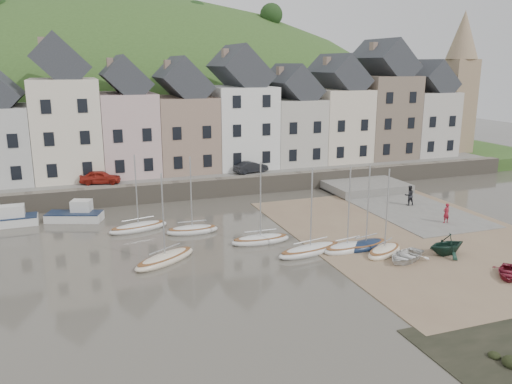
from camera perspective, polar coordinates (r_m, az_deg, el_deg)
name	(u,v)px	position (r m, az deg, el deg)	size (l,w,h in m)	color
ground	(285,253)	(36.61, 3.19, -6.71)	(160.00, 160.00, 0.00)	#413C33
quay_land	(187,162)	(66.04, -7.65, 3.25)	(90.00, 30.00, 1.50)	#345220
quay_street	(210,174)	(54.90, -5.12, 1.98)	(70.00, 7.00, 0.10)	slate
seawall	(219,187)	(51.75, -4.11, 0.52)	(70.00, 1.20, 1.80)	slate
beach	(416,235)	(41.91, 17.24, -4.59)	(18.00, 26.00, 0.06)	#7F654D
slipway	(399,204)	(50.35, 15.49, -1.33)	(8.00, 18.00, 0.12)	slate
hillside	(130,238)	(96.95, -13.73, -5.00)	(134.40, 84.00, 84.00)	#345220
townhouse_terrace	(216,116)	(57.82, -4.43, 8.40)	(61.05, 8.00, 13.93)	silver
church_spire	(460,79)	(73.39, 21.59, 11.59)	(4.00, 4.00, 18.00)	#997F60
sailboat_0	(138,227)	(42.30, -12.87, -3.80)	(5.06, 2.64, 6.32)	silver
sailboat_1	(192,230)	(40.90, -7.07, -4.15)	(4.15, 1.70, 6.32)	silver
sailboat_2	(165,259)	(35.32, -10.02, -7.25)	(5.07, 3.99, 6.32)	beige
sailboat_3	(260,239)	(38.41, 0.49, -5.26)	(4.55, 1.56, 6.32)	silver
sailboat_4	(310,250)	(36.54, 6.02, -6.38)	(5.49, 2.53, 6.32)	silver
sailboat_5	(366,245)	(38.08, 12.05, -5.75)	(4.05, 2.28, 6.32)	#13213C
sailboat_6	(347,248)	(37.31, 10.04, -6.07)	(4.02, 2.07, 6.32)	silver
sailboat_7	(384,251)	(37.22, 14.01, -6.33)	(3.96, 3.10, 6.32)	beige
motorboat_0	(4,219)	(46.89, -26.05, -2.73)	(5.52, 1.89, 1.70)	silver
motorboat_2	(76,214)	(46.19, -19.27, -2.31)	(4.89, 3.17, 1.70)	silver
rowboat_white	(405,256)	(36.25, 16.19, -6.80)	(2.39, 3.35, 0.69)	silver
rowboat_green	(447,244)	(38.14, 20.35, -5.43)	(2.50, 2.89, 1.52)	#163327
rowboat_red	(509,272)	(35.98, 26.20, -7.98)	(2.03, 2.84, 0.59)	maroon
person_red	(446,213)	(45.41, 20.29, -2.19)	(0.61, 0.40, 1.66)	maroon
person_dark	(409,195)	(49.93, 16.58, -0.36)	(0.91, 0.71, 1.86)	black
car_left	(100,177)	(52.16, -16.84, 1.58)	(1.54, 3.84, 1.31)	#9F2117
car_right	(251,167)	(55.04, -0.57, 2.78)	(1.30, 3.74, 1.23)	black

